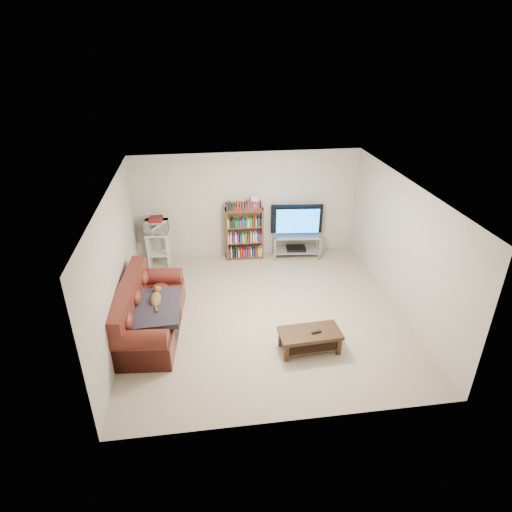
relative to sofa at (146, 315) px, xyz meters
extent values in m
plane|color=#BFAB8E|center=(2.09, 0.22, -0.32)|extent=(5.00, 5.00, 0.00)
plane|color=white|center=(2.09, 0.22, 2.08)|extent=(5.00, 5.00, 0.00)
plane|color=beige|center=(2.09, 2.72, 0.88)|extent=(5.00, 0.00, 5.00)
plane|color=beige|center=(2.09, -2.28, 0.88)|extent=(5.00, 0.00, 5.00)
plane|color=beige|center=(-0.41, 0.22, 0.88)|extent=(0.00, 5.00, 5.00)
plane|color=beige|center=(4.59, 0.22, 0.88)|extent=(0.00, 5.00, 5.00)
cube|color=maroon|center=(0.08, -0.01, -0.12)|extent=(1.11, 2.23, 0.41)
cube|color=maroon|center=(-0.25, 0.02, 0.15)|extent=(0.45, 2.17, 0.90)
cube|color=maroon|center=(0.00, -0.96, -0.06)|extent=(0.90, 0.32, 0.53)
cube|color=maroon|center=(0.17, 0.95, -0.06)|extent=(0.90, 0.32, 0.53)
cube|color=#2E2934|center=(0.17, -0.16, 0.22)|extent=(0.84, 1.09, 0.19)
cube|color=#392314|center=(2.66, -0.89, 0.01)|extent=(1.01, 0.55, 0.06)
cube|color=#392314|center=(2.66, -0.89, -0.22)|extent=(0.91, 0.49, 0.03)
cube|color=#392314|center=(2.23, -1.10, -0.17)|extent=(0.07, 0.07, 0.30)
cube|color=#392314|center=(3.10, -1.05, -0.17)|extent=(0.07, 0.07, 0.30)
cube|color=#392314|center=(2.21, -0.73, -0.17)|extent=(0.07, 0.07, 0.30)
cube|color=#392314|center=(3.08, -0.68, -0.17)|extent=(0.07, 0.07, 0.30)
cube|color=black|center=(2.75, -0.93, 0.05)|extent=(0.17, 0.08, 0.02)
cube|color=#999EA3|center=(3.18, 2.44, 0.21)|extent=(1.13, 0.59, 0.03)
cube|color=#999EA3|center=(3.18, 2.44, -0.17)|extent=(1.08, 0.56, 0.02)
cube|color=gray|center=(2.64, 2.27, -0.05)|extent=(0.05, 0.05, 0.55)
cube|color=gray|center=(3.67, 2.17, -0.05)|extent=(0.05, 0.05, 0.55)
cube|color=gray|center=(2.68, 2.70, -0.05)|extent=(0.05, 0.05, 0.55)
cube|color=gray|center=(3.71, 2.60, -0.05)|extent=(0.05, 0.05, 0.55)
imported|color=black|center=(3.18, 2.44, 0.56)|extent=(1.18, 0.27, 0.68)
cube|color=black|center=(3.18, 2.44, -0.13)|extent=(0.46, 0.35, 0.06)
cube|color=#57321E|center=(1.59, 2.52, 0.28)|extent=(0.04, 0.26, 1.21)
cube|color=#57321E|center=(2.39, 2.51, 0.28)|extent=(0.04, 0.26, 1.21)
cube|color=#57321E|center=(1.99, 2.51, 0.87)|extent=(0.84, 0.27, 0.03)
cube|color=maroon|center=(1.80, 2.51, 0.92)|extent=(0.24, 0.19, 0.07)
cube|color=silver|center=(0.08, 2.39, 0.46)|extent=(0.52, 0.39, 0.04)
cube|color=silver|center=(0.08, 2.39, -0.02)|extent=(0.47, 0.35, 0.03)
cube|color=silver|center=(-0.14, 2.26, 0.06)|extent=(0.05, 0.05, 0.76)
cube|color=silver|center=(0.28, 2.23, 0.06)|extent=(0.05, 0.05, 0.76)
cube|color=silver|center=(-0.13, 2.54, 0.06)|extent=(0.05, 0.05, 0.76)
cube|color=silver|center=(0.29, 2.52, 0.06)|extent=(0.05, 0.05, 0.76)
imported|color=silver|center=(0.08, 2.39, 0.61)|extent=(0.51, 0.36, 0.27)
cube|color=maroon|center=(0.08, 2.39, 0.78)|extent=(0.30, 0.27, 0.05)
camera|label=1|loc=(1.04, -6.24, 4.24)|focal=30.00mm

